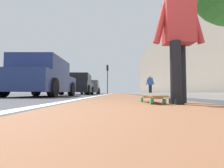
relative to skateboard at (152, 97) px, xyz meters
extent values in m
plane|color=#38383D|center=(8.65, 0.21, -0.09)|extent=(80.00, 80.00, 0.00)
cube|color=brown|center=(22.65, 0.21, -0.09)|extent=(56.00, 2.00, 0.00)
cube|color=silver|center=(18.65, 1.36, -0.09)|extent=(52.00, 0.16, 0.01)
cube|color=#9E9B93|center=(16.65, -3.17, -0.02)|extent=(52.00, 3.20, 0.14)
cube|color=gray|center=(20.65, -6.00, 4.24)|extent=(40.00, 1.20, 8.66)
cylinder|color=green|center=(0.30, 0.10, -0.06)|extent=(0.07, 0.03, 0.07)
cylinder|color=green|center=(0.30, -0.07, -0.06)|extent=(0.07, 0.03, 0.07)
cylinder|color=green|center=(-0.30, 0.07, -0.06)|extent=(0.07, 0.03, 0.07)
cylinder|color=green|center=(-0.30, -0.10, -0.06)|extent=(0.07, 0.03, 0.07)
cube|color=silver|center=(0.30, 0.01, -0.01)|extent=(0.07, 0.12, 0.02)
cube|color=silver|center=(-0.30, -0.01, -0.01)|extent=(0.07, 0.12, 0.02)
cube|color=olive|center=(0.00, 0.00, 0.01)|extent=(0.85, 0.24, 0.02)
cylinder|color=black|center=(-0.27, -0.26, 0.32)|extent=(0.14, 0.14, 0.82)
cylinder|color=black|center=(-0.01, -0.42, 0.32)|extent=(0.14, 0.14, 0.82)
cube|color=black|center=(-0.27, -0.26, -0.06)|extent=(0.26, 0.11, 0.07)
cube|color=#B22D2D|center=(-0.15, -0.35, 1.03)|extent=(0.26, 0.41, 0.60)
cylinder|color=#B22D2D|center=(-0.16, -0.11, 1.03)|extent=(0.10, 0.24, 0.60)
cylinder|color=#B22D2D|center=(-0.14, -0.59, 1.03)|extent=(0.10, 0.24, 0.60)
cube|color=navy|center=(4.28, 3.41, 0.43)|extent=(4.12, 1.85, 0.70)
cube|color=navy|center=(4.13, 3.41, 1.08)|extent=(2.28, 1.66, 0.60)
cube|color=#4C606B|center=(5.25, 3.44, 1.08)|extent=(0.08, 1.54, 0.51)
cylinder|color=black|center=(5.52, 4.28, 0.22)|extent=(0.64, 0.24, 0.63)
cylinder|color=black|center=(5.56, 2.62, 0.22)|extent=(0.64, 0.24, 0.63)
cylinder|color=black|center=(2.99, 4.21, 0.22)|extent=(0.64, 0.24, 0.63)
cylinder|color=black|center=(3.03, 2.55, 0.22)|extent=(0.64, 0.24, 0.63)
cube|color=black|center=(10.07, 3.28, 0.45)|extent=(4.26, 2.02, 0.70)
cube|color=black|center=(9.92, 3.28, 1.10)|extent=(2.37, 1.79, 0.60)
cube|color=#4C606B|center=(11.08, 3.32, 1.10)|extent=(0.11, 1.62, 0.51)
cylinder|color=black|center=(11.34, 4.21, 0.24)|extent=(0.67, 0.25, 0.66)
cylinder|color=black|center=(11.41, 2.46, 0.24)|extent=(0.67, 0.25, 0.66)
cylinder|color=black|center=(8.74, 4.10, 0.24)|extent=(0.67, 0.25, 0.66)
cylinder|color=black|center=(8.81, 2.35, 0.24)|extent=(0.67, 0.25, 0.66)
cube|color=#4C5156|center=(16.54, 3.28, 0.43)|extent=(4.38, 1.90, 0.70)
cube|color=#4C5156|center=(16.39, 3.27, 1.08)|extent=(2.43, 1.68, 0.60)
cube|color=#4C606B|center=(17.57, 3.32, 1.08)|extent=(0.11, 1.51, 0.51)
cylinder|color=black|center=(17.83, 4.15, 0.22)|extent=(0.63, 0.25, 0.62)
cylinder|color=black|center=(17.90, 2.52, 0.22)|extent=(0.63, 0.25, 0.62)
cylinder|color=black|center=(15.17, 4.03, 0.22)|extent=(0.63, 0.25, 0.62)
cylinder|color=black|center=(15.24, 2.41, 0.22)|extent=(0.63, 0.25, 0.62)
cylinder|color=#2D2D2D|center=(22.44, 1.76, 1.59)|extent=(0.12, 0.12, 3.37)
cube|color=black|center=(22.44, 1.76, 3.68)|extent=(0.24, 0.28, 0.80)
sphere|color=#360606|center=(22.57, 1.76, 3.94)|extent=(0.16, 0.16, 0.16)
sphere|color=#392907|center=(22.57, 1.76, 3.68)|extent=(0.16, 0.16, 0.16)
sphere|color=green|center=(22.57, 1.76, 3.42)|extent=(0.16, 0.16, 0.16)
cylinder|color=black|center=(13.31, -2.68, 0.34)|extent=(0.15, 0.15, 0.86)
cylinder|color=black|center=(13.03, -2.49, 0.34)|extent=(0.15, 0.15, 0.86)
cube|color=black|center=(13.31, -2.68, -0.06)|extent=(0.27, 0.10, 0.07)
cube|color=#2D4C99|center=(13.18, -2.57, 1.08)|extent=(0.25, 0.42, 0.63)
cylinder|color=#2D4C99|center=(13.18, -2.83, 1.08)|extent=(0.09, 0.25, 0.63)
cylinder|color=#2D4C99|center=(13.18, -2.32, 1.08)|extent=(0.09, 0.25, 0.63)
sphere|color=tan|center=(13.18, -2.57, 1.51)|extent=(0.23, 0.23, 0.23)
camera|label=1|loc=(-2.51, 0.52, 0.06)|focal=27.71mm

